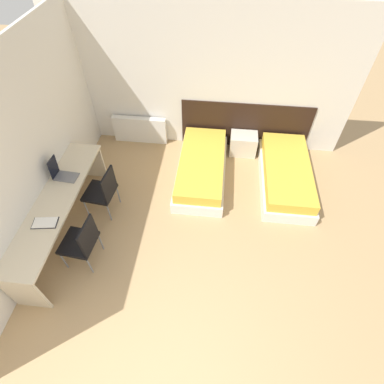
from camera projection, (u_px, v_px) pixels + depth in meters
name	position (u px, v px, depth m)	size (l,w,h in m)	color
ground_plane	(170.00, 369.00, 3.55)	(20.00, 20.00, 0.00)	tan
wall_back	(204.00, 82.00, 5.35)	(5.40, 0.05, 2.70)	silver
wall_left	(29.00, 151.00, 4.10)	(0.05, 5.25, 2.70)	silver
headboard_panel	(245.00, 126.00, 5.90)	(2.50, 0.03, 0.98)	black
bed_near_window	(202.00, 168.00, 5.53)	(0.87, 1.91, 0.42)	silver
bed_near_door	(286.00, 175.00, 5.41)	(0.87, 1.91, 0.42)	silver
nightstand	(243.00, 144.00, 5.97)	(0.52, 0.37, 0.43)	beige
radiator	(140.00, 130.00, 6.16)	(1.09, 0.12, 0.57)	silver
desk	(58.00, 206.00, 4.42)	(0.54, 2.52, 0.75)	beige
chair_near_laptop	(103.00, 190.00, 4.77)	(0.50, 0.50, 0.90)	black
chair_near_notebook	(82.00, 241.00, 4.15)	(0.50, 0.50, 0.90)	black
laptop	(62.00, 173.00, 4.57)	(0.36, 0.24, 0.36)	slate
open_notebook	(45.00, 223.00, 4.04)	(0.36, 0.24, 0.02)	black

